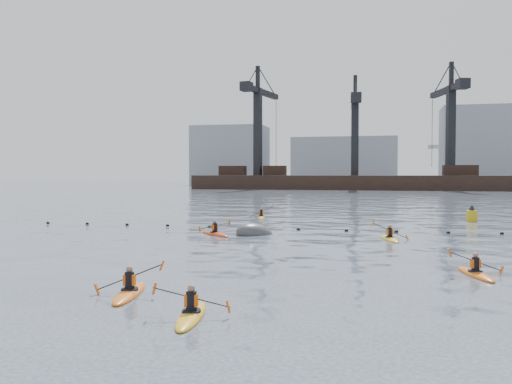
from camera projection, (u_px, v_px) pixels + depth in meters
The scene contains 12 objects.
ground at pixel (110, 327), 12.67m from camera, with size 400.00×400.00×0.00m, color #343C4C.
float_line at pixel (276, 229), 34.71m from camera, with size 33.24×0.73×0.24m.
barge_pier at pixel (354, 181), 119.65m from camera, with size 72.00×19.30×29.50m.
skyline at pixel (370, 154), 158.02m from camera, with size 141.00×28.00×22.00m.
kayaker_0 at pixel (130, 292), 15.98m from camera, with size 2.08×3.10×1.15m.
kayaker_1 at pixel (191, 314), 13.49m from camera, with size 1.96×2.96×0.98m.
kayaker_2 at pixel (215, 233), 31.51m from camera, with size 2.58×2.60×0.98m.
kayaker_3 at pixel (390, 238), 29.09m from camera, with size 2.01×2.99×1.15m.
kayaker_4 at pixel (475, 273), 18.99m from camera, with size 1.95×2.93×1.07m.
kayaker_5 at pixel (261, 217), 43.27m from camera, with size 2.02×3.00×1.16m.
mooring_buoy at pixel (255, 234), 31.67m from camera, with size 2.51×1.48×1.26m, color #3C3E41.
nav_buoy at pixel (472, 216), 40.09m from camera, with size 0.78×0.78×1.42m.
Camera 1 is at (6.20, -11.44, 3.59)m, focal length 38.00 mm.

